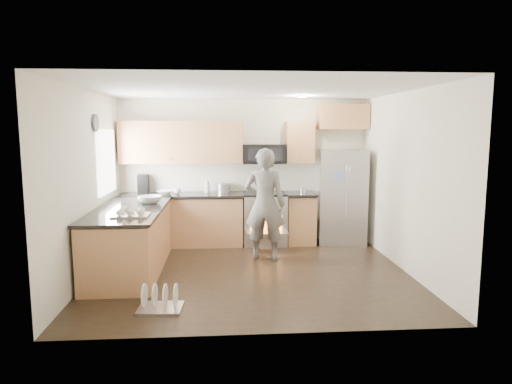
{
  "coord_description": "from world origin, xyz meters",
  "views": [
    {
      "loc": [
        -0.39,
        -6.36,
        2.06
      ],
      "look_at": [
        0.11,
        0.5,
        1.11
      ],
      "focal_mm": 32.0,
      "sensor_mm": 36.0,
      "label": 1
    }
  ],
  "objects": [
    {
      "name": "ground",
      "position": [
        0.0,
        0.0,
        0.0
      ],
      "size": [
        4.5,
        4.5,
        0.0
      ],
      "primitive_type": "plane",
      "color": "black",
      "rests_on": "ground"
    },
    {
      "name": "person",
      "position": [
        0.27,
        0.71,
        0.89
      ],
      "size": [
        0.73,
        0.57,
        1.77
      ],
      "primitive_type": "imported",
      "rotation": [
        0.0,
        0.0,
        2.88
      ],
      "color": "slate",
      "rests_on": "ground"
    },
    {
      "name": "peninsula",
      "position": [
        -1.75,
        0.25,
        0.47
      ],
      "size": [
        0.96,
        2.36,
        1.04
      ],
      "color": "#B57548",
      "rests_on": "ground"
    },
    {
      "name": "stove_range",
      "position": [
        0.35,
        1.69,
        0.68
      ],
      "size": [
        0.76,
        0.97,
        1.79
      ],
      "color": "#B7B7BC",
      "rests_on": "ground"
    },
    {
      "name": "room_shell",
      "position": [
        -0.04,
        0.02,
        1.67
      ],
      "size": [
        4.54,
        4.04,
        2.62
      ],
      "color": "silver",
      "rests_on": "ground"
    },
    {
      "name": "refrigerator",
      "position": [
        1.77,
        1.67,
        0.85
      ],
      "size": [
        0.93,
        0.78,
        1.69
      ],
      "rotation": [
        0.0,
        0.0,
        -0.17
      ],
      "color": "#B7B7BC",
      "rests_on": "ground"
    },
    {
      "name": "dish_rack",
      "position": [
        -1.12,
        -1.28,
        0.08
      ],
      "size": [
        0.52,
        0.43,
        0.31
      ],
      "rotation": [
        0.0,
        0.0,
        -0.07
      ],
      "color": "#B7B7BC",
      "rests_on": "ground"
    },
    {
      "name": "back_cabinet_run",
      "position": [
        -0.58,
        1.75,
        0.96
      ],
      "size": [
        4.45,
        0.64,
        2.5
      ],
      "color": "#B57548",
      "rests_on": "ground"
    }
  ]
}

